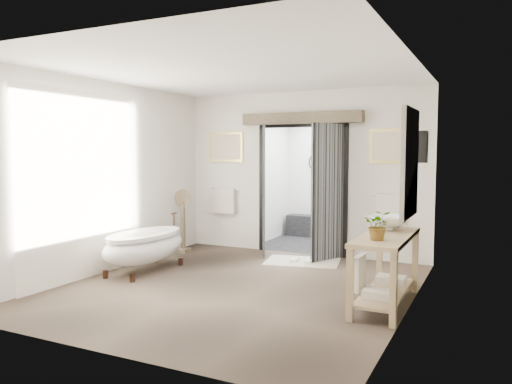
# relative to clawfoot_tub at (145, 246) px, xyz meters

# --- Properties ---
(ground_plane) EXTENTS (5.00, 5.00, 0.00)m
(ground_plane) POSITION_rel_clawfoot_tub_xyz_m (1.68, -0.17, -0.40)
(ground_plane) COLOR brown
(room_shell) EXTENTS (4.52, 5.02, 2.91)m
(room_shell) POSITION_rel_clawfoot_tub_xyz_m (1.65, -0.30, 1.46)
(room_shell) COLOR silver
(room_shell) RESTS_ON ground_plane
(shower_room) EXTENTS (2.22, 2.01, 2.51)m
(shower_room) POSITION_rel_clawfoot_tub_xyz_m (1.68, 3.82, 0.51)
(shower_room) COLOR black
(shower_room) RESTS_ON ground_plane
(back_wall_dressing) EXTENTS (3.82, 0.77, 2.52)m
(back_wall_dressing) POSITION_rel_clawfoot_tub_xyz_m (1.68, 2.15, 1.16)
(back_wall_dressing) COLOR black
(back_wall_dressing) RESTS_ON ground_plane
(clawfoot_tub) EXTENTS (0.75, 1.68, 0.82)m
(clawfoot_tub) POSITION_rel_clawfoot_tub_xyz_m (0.00, 0.00, 0.00)
(clawfoot_tub) COLOR black
(clawfoot_tub) RESTS_ON ground_plane
(vanity) EXTENTS (0.57, 1.60, 0.85)m
(vanity) POSITION_rel_clawfoot_tub_xyz_m (3.64, -0.12, 0.11)
(vanity) COLOR tan
(vanity) RESTS_ON ground_plane
(pedestal_mirror) EXTENTS (0.34, 0.22, 1.16)m
(pedestal_mirror) POSITION_rel_clawfoot_tub_xyz_m (-0.29, 1.46, 0.10)
(pedestal_mirror) COLOR brown
(pedestal_mirror) RESTS_ON ground_plane
(rug) EXTENTS (1.34, 1.02, 0.01)m
(rug) POSITION_rel_clawfoot_tub_xyz_m (1.94, 1.67, -0.39)
(rug) COLOR silver
(rug) RESTS_ON ground_plane
(slippers) EXTENTS (0.39, 0.28, 0.05)m
(slippers) POSITION_rel_clawfoot_tub_xyz_m (1.96, 1.59, -0.36)
(slippers) COLOR white
(slippers) RESTS_ON rug
(basin) EXTENTS (0.68, 0.68, 0.18)m
(basin) POSITION_rel_clawfoot_tub_xyz_m (3.60, 0.29, 0.54)
(basin) COLOR white
(basin) RESTS_ON vanity
(plant) EXTENTS (0.34, 0.31, 0.34)m
(plant) POSITION_rel_clawfoot_tub_xyz_m (3.65, -0.51, 0.62)
(plant) COLOR gray
(plant) RESTS_ON vanity
(soap_bottle_a) EXTENTS (0.10, 0.11, 0.19)m
(soap_bottle_a) POSITION_rel_clawfoot_tub_xyz_m (3.51, 0.02, 0.55)
(soap_bottle_a) COLOR gray
(soap_bottle_a) RESTS_ON vanity
(soap_bottle_b) EXTENTS (0.12, 0.12, 0.15)m
(soap_bottle_b) POSITION_rel_clawfoot_tub_xyz_m (3.67, 0.56, 0.53)
(soap_bottle_b) COLOR gray
(soap_bottle_b) RESTS_ON vanity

